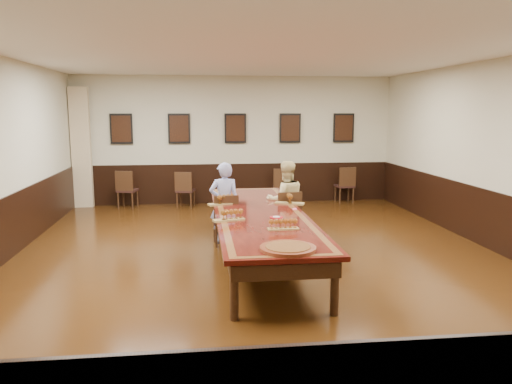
{
  "coord_description": "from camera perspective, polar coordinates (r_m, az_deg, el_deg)",
  "views": [
    {
      "loc": [
        -0.96,
        -7.65,
        2.35
      ],
      "look_at": [
        0.0,
        0.5,
        1.0
      ],
      "focal_mm": 35.0,
      "sensor_mm": 36.0,
      "label": 1
    }
  ],
  "objects": [
    {
      "name": "floor",
      "position": [
        8.06,
        0.42,
        -7.68
      ],
      "size": [
        8.0,
        10.0,
        0.02
      ],
      "primitive_type": "cube",
      "color": "black",
      "rests_on": "ground"
    },
    {
      "name": "pink_phone",
      "position": [
        8.16,
        4.44,
        -1.96
      ],
      "size": [
        0.08,
        0.14,
        0.01
      ],
      "primitive_type": "cube",
      "rotation": [
        0.0,
        0.0,
        -0.13
      ],
      "color": "#FB538C",
      "rests_on": "conference_table"
    },
    {
      "name": "wall_right",
      "position": [
        9.16,
        26.25,
        3.68
      ],
      "size": [
        0.02,
        10.0,
        3.2
      ],
      "primitive_type": "cube",
      "color": "beige",
      "rests_on": "floor"
    },
    {
      "name": "wall_front",
      "position": [
        2.91,
        12.88,
        -5.81
      ],
      "size": [
        8.0,
        0.02,
        3.2
      ],
      "primitive_type": "cube",
      "color": "beige",
      "rests_on": "floor"
    },
    {
      "name": "wall_back",
      "position": [
        12.72,
        -2.39,
        5.95
      ],
      "size": [
        8.0,
        0.02,
        3.2
      ],
      "primitive_type": "cube",
      "color": "beige",
      "rests_on": "floor"
    },
    {
      "name": "chair_woman",
      "position": [
        9.04,
        3.55,
        -2.73
      ],
      "size": [
        0.47,
        0.51,
        0.93
      ],
      "primitive_type": null,
      "rotation": [
        0.0,
        0.0,
        3.22
      ],
      "color": "black",
      "rests_on": "floor"
    },
    {
      "name": "flight_b",
      "position": [
        8.58,
        3.86,
        -0.84
      ],
      "size": [
        0.52,
        0.32,
        0.19
      ],
      "color": "olive",
      "rests_on": "conference_table"
    },
    {
      "name": "person_man",
      "position": [
        8.83,
        -3.64,
        -1.27
      ],
      "size": [
        0.55,
        0.38,
        1.45
      ],
      "primitive_type": "imported",
      "rotation": [
        0.0,
        0.0,
        3.2
      ],
      "color": "#4D5EC2",
      "rests_on": "floor"
    },
    {
      "name": "red_plate_grp",
      "position": [
        7.48,
        2.36,
        -2.93
      ],
      "size": [
        0.2,
        0.2,
        0.03
      ],
      "color": "#B10B18",
      "rests_on": "conference_table"
    },
    {
      "name": "posters",
      "position": [
        12.63,
        -2.38,
        7.28
      ],
      "size": [
        6.14,
        0.04,
        0.74
      ],
      "color": "black",
      "rests_on": "wall_back"
    },
    {
      "name": "curtain",
      "position": [
        12.81,
        -19.35,
        4.78
      ],
      "size": [
        0.45,
        0.18,
        2.9
      ],
      "primitive_type": "cube",
      "color": "tan",
      "rests_on": "floor"
    },
    {
      "name": "chair_man",
      "position": [
        8.79,
        -3.55,
        -3.13
      ],
      "size": [
        0.45,
        0.49,
        0.91
      ],
      "primitive_type": null,
      "rotation": [
        0.0,
        0.0,
        3.2
      ],
      "color": "black",
      "rests_on": "floor"
    },
    {
      "name": "conference_table",
      "position": [
        7.91,
        0.43,
        -3.37
      ],
      "size": [
        1.4,
        5.0,
        0.76
      ],
      "color": "black",
      "rests_on": "floor"
    },
    {
      "name": "flight_c",
      "position": [
        7.29,
        -3.0,
        -2.7
      ],
      "size": [
        0.48,
        0.25,
        0.17
      ],
      "color": "olive",
      "rests_on": "conference_table"
    },
    {
      "name": "ceiling",
      "position": [
        7.76,
        0.45,
        15.7
      ],
      "size": [
        8.0,
        10.0,
        0.02
      ],
      "primitive_type": "cube",
      "color": "white",
      "rests_on": "floor"
    },
    {
      "name": "flight_d",
      "position": [
        6.75,
        3.13,
        -3.75
      ],
      "size": [
        0.42,
        0.14,
        0.16
      ],
      "color": "olive",
      "rests_on": "conference_table"
    },
    {
      "name": "wainscoting",
      "position": [
        7.93,
        0.42,
        -4.15
      ],
      "size": [
        8.0,
        10.0,
        1.0
      ],
      "color": "black",
      "rests_on": "floor"
    },
    {
      "name": "spare_chair_d",
      "position": [
        12.98,
        10.07,
        0.83
      ],
      "size": [
        0.46,
        0.5,
        0.93
      ],
      "primitive_type": null,
      "rotation": [
        0.0,
        0.0,
        3.2
      ],
      "color": "black",
      "rests_on": "floor"
    },
    {
      "name": "spare_chair_a",
      "position": [
        12.49,
        -14.48,
        0.34
      ],
      "size": [
        0.53,
        0.56,
        0.92
      ],
      "primitive_type": null,
      "rotation": [
        0.0,
        0.0,
        2.91
      ],
      "color": "black",
      "rests_on": "floor"
    },
    {
      "name": "carved_platter",
      "position": [
        5.8,
        3.67,
        -6.44
      ],
      "size": [
        0.82,
        0.82,
        0.05
      ],
      "color": "#541F10",
      "rests_on": "conference_table"
    },
    {
      "name": "person_woman",
      "position": [
        9.08,
        3.41,
        -0.99
      ],
      "size": [
        0.76,
        0.62,
        1.45
      ],
      "primitive_type": "imported",
      "rotation": [
        0.0,
        0.0,
        3.22
      ],
      "color": "beige",
      "rests_on": "floor"
    },
    {
      "name": "flight_a",
      "position": [
        8.53,
        -3.74,
        -0.93
      ],
      "size": [
        0.5,
        0.28,
        0.18
      ],
      "color": "olive",
      "rests_on": "conference_table"
    },
    {
      "name": "spare_chair_c",
      "position": [
        12.48,
        2.96,
        0.64
      ],
      "size": [
        0.48,
        0.52,
        0.93
      ],
      "primitive_type": null,
      "rotation": [
        0.0,
        0.0,
        3.05
      ],
      "color": "black",
      "rests_on": "floor"
    },
    {
      "name": "spare_chair_b",
      "position": [
        12.28,
        -8.07,
        0.32
      ],
      "size": [
        0.51,
        0.54,
        0.89
      ],
      "primitive_type": null,
      "rotation": [
        0.0,
        0.0,
        2.92
      ],
      "color": "black",
      "rests_on": "floor"
    }
  ]
}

